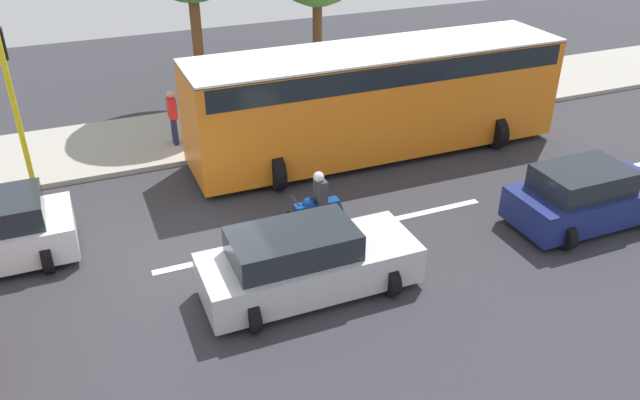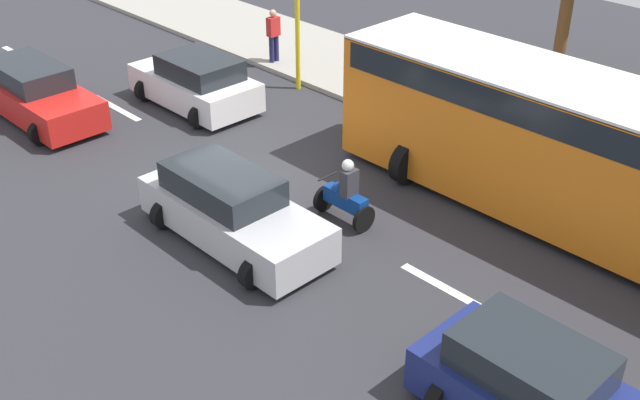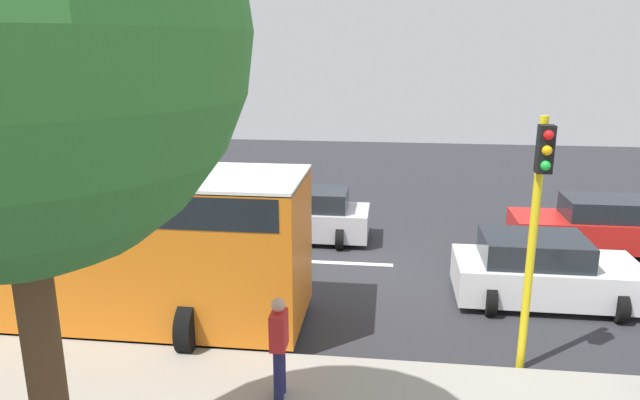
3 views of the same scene
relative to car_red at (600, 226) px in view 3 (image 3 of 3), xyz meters
name	(u,v)px [view 3 (image 3 of 3)]	position (x,y,z in m)	size (l,w,h in m)	color
ground_plane	(347,265)	(1.85, -6.87, -0.76)	(40.00, 60.00, 0.10)	#2D2D33
lane_stripe_north	(131,254)	(1.85, -12.87, -0.71)	(0.20, 2.40, 0.01)	white
lane_stripe_mid	(347,263)	(1.85, -6.87, -0.71)	(0.20, 2.40, 0.01)	white
lane_stripe_south	(585,274)	(1.85, -0.87, -0.71)	(0.20, 2.40, 0.01)	white
car_red	(600,226)	(0.00, 0.00, 0.00)	(2.15, 4.54, 1.52)	red
car_dark_blue	(64,208)	(-0.01, -15.84, 0.00)	(2.15, 3.85, 1.52)	navy
car_white	(543,271)	(3.63, -2.39, 0.00)	(2.30, 3.97, 1.52)	white
car_silver	(295,216)	(0.01, -8.57, 0.00)	(2.13, 4.49, 1.52)	#B7B7BC
city_bus	(39,233)	(5.61, -12.97, 1.13)	(3.20, 11.00, 3.16)	orange
motorcycle	(240,241)	(2.20, -9.68, -0.07)	(0.60, 1.30, 1.53)	black
pedestrian_by_tree	(279,344)	(8.15, -7.47, 0.35)	(0.40, 0.24, 1.69)	#1E1E4C
traffic_light_corner	(537,212)	(6.69, -3.43, 2.22)	(0.49, 0.24, 4.50)	yellow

